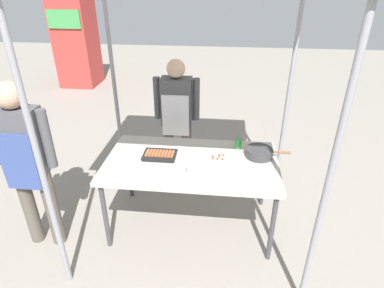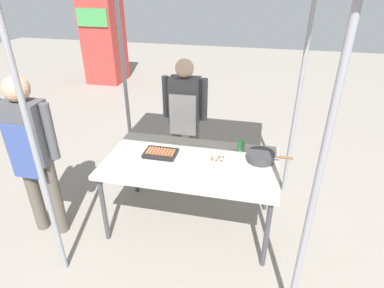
% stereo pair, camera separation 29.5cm
% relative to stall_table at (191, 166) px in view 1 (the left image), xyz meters
% --- Properties ---
extents(ground_plane, '(18.00, 18.00, 0.00)m').
position_rel_stall_table_xyz_m(ground_plane, '(0.00, 0.00, -0.70)').
color(ground_plane, gray).
extents(stall_table, '(1.60, 0.90, 0.75)m').
position_rel_stall_table_xyz_m(stall_table, '(0.00, 0.00, 0.00)').
color(stall_table, '#B7B2A8').
rests_on(stall_table, ground).
extents(tray_grilled_sausages, '(0.31, 0.22, 0.05)m').
position_rel_stall_table_xyz_m(tray_grilled_sausages, '(-0.31, 0.04, 0.07)').
color(tray_grilled_sausages, black).
rests_on(tray_grilled_sausages, stall_table).
extents(tray_meat_skewers, '(0.31, 0.25, 0.04)m').
position_rel_stall_table_xyz_m(tray_meat_skewers, '(0.25, 0.04, 0.07)').
color(tray_meat_skewers, silver).
rests_on(tray_meat_skewers, stall_table).
extents(cooking_wok, '(0.42, 0.26, 0.08)m').
position_rel_stall_table_xyz_m(cooking_wok, '(0.63, 0.15, 0.10)').
color(cooking_wok, '#38383A').
rests_on(cooking_wok, stall_table).
extents(condiment_bowl, '(0.15, 0.15, 0.07)m').
position_rel_stall_table_xyz_m(condiment_bowl, '(0.05, -0.20, 0.09)').
color(condiment_bowl, silver).
rests_on(condiment_bowl, stall_table).
extents(drink_cup_near_edge, '(0.07, 0.07, 0.11)m').
position_rel_stall_table_xyz_m(drink_cup_near_edge, '(0.43, 0.29, 0.11)').
color(drink_cup_near_edge, '#3F994C').
rests_on(drink_cup_near_edge, stall_table).
extents(vendor_woman, '(0.52, 0.22, 1.49)m').
position_rel_stall_table_xyz_m(vendor_woman, '(-0.26, 0.82, 0.17)').
color(vendor_woman, '#595147').
rests_on(vendor_woman, ground).
extents(customer_nearby, '(0.52, 0.23, 1.58)m').
position_rel_stall_table_xyz_m(customer_nearby, '(-1.35, -0.39, 0.24)').
color(customer_nearby, '#595147').
rests_on(customer_nearby, ground).
extents(neighbor_stall_left, '(0.76, 0.81, 1.83)m').
position_rel_stall_table_xyz_m(neighbor_stall_left, '(-3.03, 4.41, 0.22)').
color(neighbor_stall_left, '#BF3833').
rests_on(neighbor_stall_left, ground).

